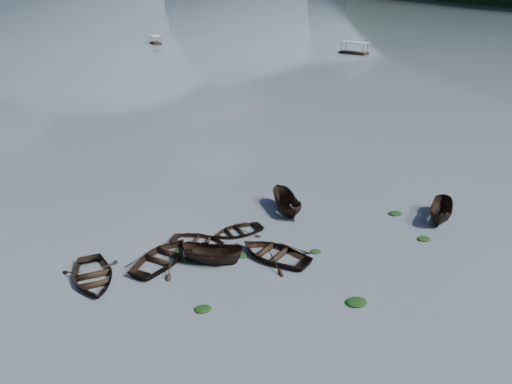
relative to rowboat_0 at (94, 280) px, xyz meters
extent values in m
plane|color=#535F67|center=(12.03, -5.48, 0.00)|extent=(2400.00, 2400.00, 0.00)
imported|color=black|center=(0.00, 0.00, 0.00)|extent=(4.31, 5.49, 1.03)
imported|color=black|center=(4.35, 1.20, 0.00)|extent=(6.11, 6.26, 1.06)
imported|color=black|center=(7.56, 0.26, 0.00)|extent=(4.50, 3.18, 1.63)
imported|color=black|center=(11.73, -0.02, 0.00)|extent=(6.15, 6.28, 1.06)
imported|color=black|center=(25.75, 2.32, 0.00)|extent=(4.02, 4.48, 1.70)
imported|color=black|center=(6.97, 3.05, 0.00)|extent=(4.73, 4.21, 0.81)
imported|color=black|center=(9.98, 3.88, 0.00)|extent=(4.42, 3.59, 0.80)
imported|color=black|center=(14.53, 6.61, 0.00)|extent=(1.83, 4.51, 1.72)
ellipsoid|color=black|center=(6.23, -4.57, 0.00)|extent=(0.99, 0.81, 0.22)
ellipsoid|color=black|center=(9.64, 0.66, 0.00)|extent=(0.88, 0.70, 0.19)
ellipsoid|color=black|center=(14.96, -6.07, 0.00)|extent=(1.27, 1.01, 0.27)
ellipsoid|color=black|center=(14.64, -0.02, 0.00)|extent=(0.80, 0.68, 0.18)
ellipsoid|color=black|center=(22.83, -0.19, 0.00)|extent=(1.02, 0.81, 0.21)
ellipsoid|color=black|center=(5.92, 0.91, 0.00)|extent=(0.97, 0.78, 0.21)
ellipsoid|color=black|center=(5.25, 2.08, 0.00)|extent=(0.98, 0.81, 0.20)
ellipsoid|color=black|center=(22.85, 4.07, 0.00)|extent=(1.10, 0.88, 0.24)
camera|label=1|loc=(3.63, -27.91, 17.52)|focal=35.00mm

